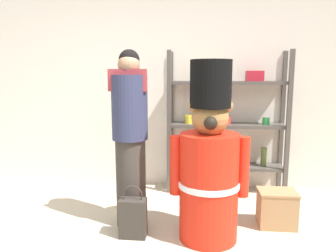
# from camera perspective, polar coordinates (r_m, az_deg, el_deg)

# --- Properties ---
(back_wall) EXTENTS (6.40, 0.12, 2.60)m
(back_wall) POSITION_cam_1_polar(r_m,az_deg,el_deg) (4.22, -0.64, 6.97)
(back_wall) COLOR silver
(back_wall) RESTS_ON ground_plane
(merchandise_shelf) EXTENTS (1.46, 0.35, 1.75)m
(merchandise_shelf) POSITION_cam_1_polar(r_m,az_deg,el_deg) (4.03, 10.43, 0.75)
(merchandise_shelf) COLOR #4C4742
(merchandise_shelf) RESTS_ON ground_plane
(teddy_bear_guard) EXTENTS (0.69, 0.54, 1.58)m
(teddy_bear_guard) POSITION_cam_1_polar(r_m,az_deg,el_deg) (2.83, 7.33, -7.08)
(teddy_bear_guard) COLOR red
(teddy_bear_guard) RESTS_ON ground_plane
(person_shopper) EXTENTS (0.35, 0.34, 1.69)m
(person_shopper) POSITION_cam_1_polar(r_m,az_deg,el_deg) (3.05, -6.76, -1.96)
(person_shopper) COLOR #38332D
(person_shopper) RESTS_ON ground_plane
(shopping_bag) EXTENTS (0.24, 0.14, 0.48)m
(shopping_bag) POSITION_cam_1_polar(r_m,az_deg,el_deg) (3.01, -6.26, -15.88)
(shopping_bag) COLOR #332D28
(shopping_bag) RESTS_ON ground_plane
(display_crate) EXTENTS (0.36, 0.27, 0.35)m
(display_crate) POSITION_cam_1_polar(r_m,az_deg,el_deg) (3.36, 18.80, -13.71)
(display_crate) COLOR #9E7A51
(display_crate) RESTS_ON ground_plane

